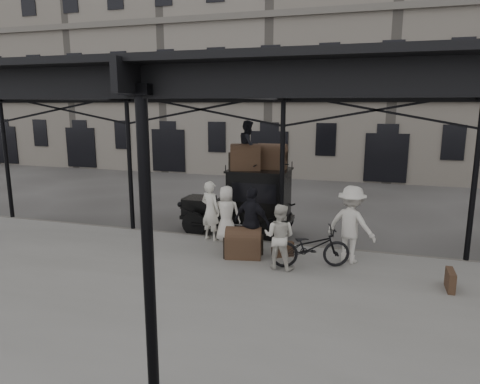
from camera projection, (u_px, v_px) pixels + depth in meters
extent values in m
plane|color=#383533|center=(265.00, 272.00, 10.93)|extent=(120.00, 120.00, 0.00)
cube|color=slate|center=(242.00, 303.00, 9.04)|extent=(28.00, 8.00, 0.15)
cylinder|color=black|center=(7.00, 163.00, 15.25)|extent=(0.14, 0.14, 4.30)
cylinder|color=black|center=(282.00, 176.00, 12.37)|extent=(0.14, 0.14, 4.30)
cylinder|color=black|center=(149.00, 280.00, 5.07)|extent=(0.14, 0.14, 4.30)
cube|color=black|center=(284.00, 94.00, 11.90)|extent=(22.00, 0.10, 0.45)
cube|color=black|center=(140.00, 77.00, 4.60)|extent=(22.00, 0.10, 0.45)
cube|color=black|center=(247.00, 81.00, 8.40)|extent=(22.50, 9.00, 0.08)
cube|color=silver|center=(247.00, 77.00, 8.39)|extent=(18.00, 7.00, 0.04)
cube|color=slate|center=(336.00, 58.00, 26.37)|extent=(64.00, 8.00, 14.00)
cylinder|color=black|center=(194.00, 224.00, 13.82)|extent=(0.80, 0.10, 0.80)
cylinder|color=black|center=(210.00, 213.00, 15.17)|extent=(0.80, 0.10, 0.80)
cylinder|color=black|center=(272.00, 231.00, 13.07)|extent=(0.80, 0.10, 0.80)
cylinder|color=black|center=(282.00, 219.00, 14.42)|extent=(0.80, 0.10, 0.80)
cube|color=black|center=(237.00, 217.00, 14.11)|extent=(3.60, 1.25, 0.12)
cube|color=black|center=(199.00, 205.00, 14.44)|extent=(0.90, 1.00, 0.55)
cube|color=black|center=(186.00, 204.00, 14.57)|extent=(0.06, 0.70, 0.55)
cube|color=black|center=(222.00, 204.00, 14.18)|extent=(0.70, 1.30, 0.10)
cube|color=black|center=(260.00, 195.00, 13.73)|extent=(1.80, 1.45, 1.55)
cube|color=black|center=(254.00, 193.00, 13.01)|extent=(1.40, 0.02, 0.60)
cube|color=black|center=(260.00, 170.00, 13.57)|extent=(1.90, 1.55, 0.06)
imported|color=silver|center=(211.00, 211.00, 12.85)|extent=(0.78, 0.64, 1.82)
imported|color=beige|center=(279.00, 237.00, 10.62)|extent=(0.87, 0.71, 1.65)
imported|color=silver|center=(226.00, 213.00, 12.80)|extent=(0.88, 0.63, 1.68)
imported|color=black|center=(252.00, 222.00, 11.44)|extent=(1.20, 0.81, 1.90)
imported|color=beige|center=(351.00, 224.00, 11.04)|extent=(1.49, 1.19, 2.02)
imported|color=black|center=(311.00, 247.00, 10.76)|extent=(2.11, 1.33, 1.05)
imported|color=black|center=(248.00, 145.00, 13.42)|extent=(0.64, 0.79, 1.53)
cube|color=#8A5F40|center=(243.00, 243.00, 11.91)|extent=(0.70, 0.59, 0.50)
cube|color=#442D1F|center=(450.00, 280.00, 9.47)|extent=(0.15, 0.60, 0.45)
cube|color=#442D1F|center=(283.00, 250.00, 11.54)|extent=(0.59, 0.45, 0.40)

